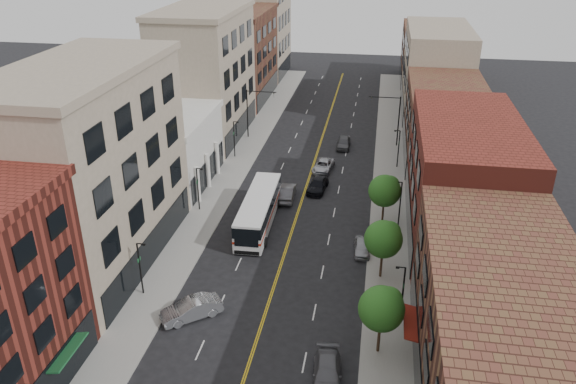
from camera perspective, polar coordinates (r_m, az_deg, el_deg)
The scene contains 32 objects.
ground at distance 42.34m, azimuth -4.37°, elevation -18.08°, with size 220.00×220.00×0.00m, color black.
sidewalk_left at distance 73.07m, azimuth -5.63°, elevation 2.07°, with size 4.00×110.00×0.15m, color gray.
sidewalk_right at distance 70.84m, azimuth 10.22°, elevation 0.98°, with size 4.00×110.00×0.15m, color gray.
bldg_l_tanoffice at distance 53.34m, azimuth -19.38°, elevation 1.89°, with size 10.00×22.00×18.00m, color gray.
bldg_l_white at distance 70.20m, azimuth -12.14°, elevation 4.06°, with size 10.00×14.00×8.00m, color silver.
bldg_l_far_a at distance 83.94m, azimuth -8.33°, elevation 11.52°, with size 10.00×20.00×18.00m, color gray.
bldg_l_far_b at distance 103.00m, azimuth -4.94°, elevation 13.46°, with size 10.00×20.00×15.00m, color brown.
bldg_l_far_c at distance 119.75m, azimuth -2.82°, elevation 16.47°, with size 10.00×16.00×20.00m, color gray.
bldg_r_near at distance 39.25m, azimuth 21.14°, elevation -14.55°, with size 10.00×26.00×10.00m, color brown.
bldg_r_mid at distance 59.03m, azimuth 17.41°, elevation 1.29°, with size 10.00×22.00×12.00m, color maroon.
bldg_r_far_a at distance 78.87m, azimuth 15.65°, elevation 6.87°, with size 10.00×20.00×10.00m, color brown.
bldg_r_far_b at distance 98.48m, azimuth 14.78°, elevation 11.86°, with size 10.00×22.00×14.00m, color gray.
bldg_r_far_c at distance 118.27m, azimuth 14.03°, elevation 13.42°, with size 10.00×18.00×11.00m, color brown.
tree_r_1 at distance 41.97m, azimuth 9.60°, elevation -11.48°, with size 3.40×3.40×5.59m.
tree_r_2 at distance 50.33m, azimuth 9.77°, elevation -4.63°, with size 3.40×3.40×5.59m.
tree_r_3 at distance 59.20m, azimuth 9.88°, elevation 0.21°, with size 3.40×3.40×5.59m.
lamp_l_1 at distance 49.60m, azimuth -14.78°, elevation -7.24°, with size 0.81×0.55×5.05m.
lamp_l_2 at distance 62.58m, azimuth -9.11°, elevation 0.56°, with size 0.81×0.55×5.05m.
lamp_l_3 at distance 76.71m, azimuth -5.47°, elevation 5.58°, with size 0.81×0.55×5.05m.
lamp_r_1 at distance 45.91m, azimuth 11.54°, elevation -9.81°, with size 0.81×0.55×5.05m.
lamp_r_2 at distance 59.70m, azimuth 11.30°, elevation -0.93°, with size 0.81×0.55×5.05m.
lamp_r_3 at distance 74.38m, azimuth 11.14°, elevation 4.55°, with size 0.81×0.55×5.05m.
signal_mast_left at distance 83.36m, azimuth -3.67°, elevation 8.52°, with size 4.49×0.18×7.20m.
signal_mast_right at distance 81.36m, azimuth 10.70°, elevation 7.69°, with size 4.49×0.18×7.20m.
city_bus at distance 59.30m, azimuth -3.00°, elevation -1.74°, with size 3.39×12.99×3.32m.
car_angle_b at distance 47.32m, azimuth -9.79°, elevation -11.64°, with size 1.75×5.01×1.65m, color #AFB1B7.
car_parked_mid at distance 41.42m, azimuth 4.01°, elevation -17.91°, with size 2.00×4.92×1.43m, color #57575C.
car_parked_far at distance 55.49m, azimuth 7.49°, elevation -5.56°, with size 1.51×3.74×1.28m, color #939499.
car_lane_behind at distance 65.35m, azimuth -0.13°, elevation -0.05°, with size 1.74×5.00×1.65m, color #4D4C51.
car_lane_a at distance 67.58m, azimuth 3.04°, elevation 0.72°, with size 1.99×4.90×1.42m, color black.
car_lane_b at distance 73.09m, azimuth 3.60°, elevation 2.67°, with size 2.24×4.85×1.35m, color #B5B6BD.
car_lane_c at distance 80.96m, azimuth 5.67°, elevation 5.02°, with size 1.83×4.54×1.55m, color #47484C.
Camera 1 is at (8.05, -29.51, 29.28)m, focal length 35.00 mm.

